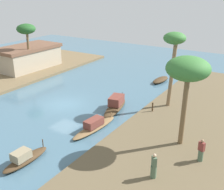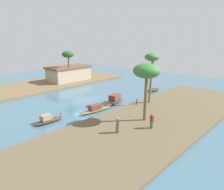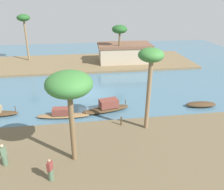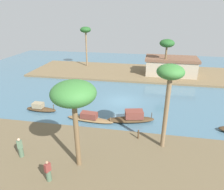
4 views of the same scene
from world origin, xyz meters
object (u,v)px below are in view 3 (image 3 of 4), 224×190
sampan_with_tall_canopy (107,107)px  mooring_post (121,121)px  person_by_mooring (4,156)px  palm_tree_left_far (151,61)px  sampan_open_hull (201,104)px  person_on_near_bank (50,171)px  riverside_building (124,53)px  sampan_near_left_bank (63,114)px  palm_tree_left_near (69,86)px  palm_tree_right_tall (120,30)px  palm_tree_right_short (24,20)px

sampan_with_tall_canopy → mooring_post: 3.59m
person_by_mooring → palm_tree_left_far: palm_tree_left_far is taller
sampan_open_hull → person_by_mooring: size_ratio=2.01×
person_on_near_bank → riverside_building: 28.90m
sampan_near_left_bank → palm_tree_left_near: 8.97m
sampan_near_left_bank → mooring_post: size_ratio=6.15×
mooring_post → riverside_building: riverside_building is taller
palm_tree_left_far → palm_tree_right_tall: bearing=86.8°
sampan_with_tall_canopy → sampan_near_left_bank: size_ratio=1.00×
sampan_near_left_bank → palm_tree_left_far: size_ratio=0.74×
mooring_post → riverside_building: bearing=78.3°
palm_tree_right_short → riverside_building: bearing=-11.7°
riverside_building → sampan_with_tall_canopy: bearing=-104.9°
sampan_with_tall_canopy → person_on_near_bank: person_on_near_bank is taller
person_on_near_bank → mooring_post: (5.59, 5.98, -0.28)m
sampan_open_hull → sampan_near_left_bank: (-14.54, -0.28, 0.08)m
sampan_open_hull → palm_tree_left_near: size_ratio=0.51×
sampan_with_tall_canopy → mooring_post: size_ratio=6.15×
person_on_near_bank → person_by_mooring: person_by_mooring is taller
sampan_near_left_bank → riverside_building: (9.67, 18.33, 1.53)m
person_on_near_bank → person_by_mooring: (-3.25, 1.91, -0.00)m
palm_tree_left_far → person_on_near_bank: bearing=-146.2°
mooring_post → palm_tree_right_short: 28.10m
palm_tree_right_short → sampan_near_left_bank: bearing=-72.6°
person_by_mooring → palm_tree_left_far: bearing=-27.1°
mooring_post → palm_tree_right_tall: (3.21, 19.54, 5.07)m
person_on_near_bank → palm_tree_left_near: size_ratio=0.24×
palm_tree_left_near → palm_tree_right_short: size_ratio=0.84×
person_by_mooring → palm_tree_right_short: bearing=53.0°
mooring_post → palm_tree_left_near: bearing=-134.9°
sampan_open_hull → sampan_near_left_bank: 14.55m
sampan_near_left_bank → mooring_post: bearing=-23.1°
sampan_open_hull → person_on_near_bank: bearing=-143.1°
palm_tree_left_far → sampan_open_hull: bearing=28.8°
sampan_near_left_bank → palm_tree_left_near: (1.17, -6.95, 5.55)m
riverside_building → sampan_open_hull: bearing=-73.3°
palm_tree_right_short → palm_tree_left_near: bearing=-74.4°
person_by_mooring → palm_tree_left_near: (4.71, -0.07, 4.87)m
sampan_with_tall_canopy → sampan_near_left_bank: bearing=176.0°
person_on_near_bank → palm_tree_left_near: (1.46, 1.84, 4.87)m
sampan_open_hull → palm_tree_right_short: bearing=140.3°
sampan_with_tall_canopy → palm_tree_left_far: (2.96, -4.32, 5.86)m
sampan_open_hull → palm_tree_left_near: bearing=-146.1°
person_on_near_bank → sampan_with_tall_canopy: bearing=176.5°
palm_tree_right_tall → palm_tree_right_short: palm_tree_right_short is taller
sampan_open_hull → sampan_with_tall_canopy: size_ratio=0.64×
person_by_mooring → sampan_with_tall_canopy: bearing=-0.1°
mooring_post → palm_tree_right_tall: bearing=80.7°
sampan_with_tall_canopy → palm_tree_right_short: bearing=105.7°
palm_tree_right_tall → sampan_with_tall_canopy: bearing=-104.3°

